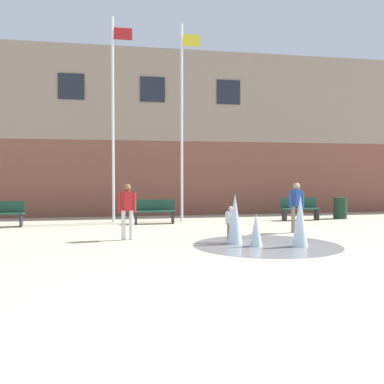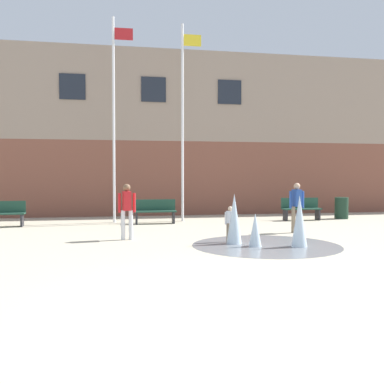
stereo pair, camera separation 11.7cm
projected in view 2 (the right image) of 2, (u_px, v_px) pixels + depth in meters
ground_plane at (254, 305)px, 6.36m from camera, size 100.00×100.00×0.00m
library_building at (148, 138)px, 22.99m from camera, size 36.00×6.05×7.50m
splash_fountain at (264, 226)px, 11.73m from camera, size 3.89×3.89×1.35m
park_bench_far_left at (2, 213)px, 15.96m from camera, size 1.60×0.44×0.91m
park_bench_left_of_flagpoles at (155, 211)px, 17.01m from camera, size 1.60×0.44×0.91m
park_bench_far_right at (301, 208)px, 18.24m from camera, size 1.60×0.44×0.91m
adult_near_bench at (297, 203)px, 14.30m from camera, size 0.50×0.35×1.59m
teen_by_trashcan at (127, 207)px, 12.73m from camera, size 0.50×0.37×1.59m
child_in_fountain at (230, 221)px, 12.34m from camera, size 0.31×0.13×0.99m
flagpole_left at (114, 114)px, 17.26m from camera, size 0.80×0.10×7.88m
flagpole_right at (183, 117)px, 17.76m from camera, size 0.80×0.10×7.78m
trash_can at (341, 208)px, 18.86m from camera, size 0.56×0.56×0.90m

